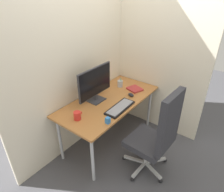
% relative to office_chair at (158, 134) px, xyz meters
% --- Properties ---
extents(ground_plane, '(8.00, 8.00, 0.00)m').
position_rel_office_chair_xyz_m(ground_plane, '(0.13, 0.80, -0.61)').
color(ground_plane, '#4C4C51').
extents(wall_back, '(2.60, 0.04, 2.80)m').
position_rel_office_chair_xyz_m(wall_back, '(0.13, 1.19, 0.79)').
color(wall_back, beige).
rests_on(wall_back, ground_plane).
extents(wall_side_right, '(0.04, 1.79, 2.80)m').
position_rel_office_chair_xyz_m(wall_side_right, '(0.92, 0.65, 0.79)').
color(wall_side_right, beige).
rests_on(wall_side_right, ground_plane).
extents(desk, '(1.53, 0.72, 0.72)m').
position_rel_office_chair_xyz_m(desk, '(0.13, 0.80, 0.05)').
color(desk, '#B27038').
rests_on(desk, ground_plane).
extents(office_chair, '(0.59, 0.60, 1.18)m').
position_rel_office_chair_xyz_m(office_chair, '(0.00, 0.00, 0.00)').
color(office_chair, black).
rests_on(office_chair, ground_plane).
extents(monitor, '(0.60, 0.18, 0.47)m').
position_rel_office_chair_xyz_m(monitor, '(0.01, 0.94, 0.37)').
color(monitor, '#333338').
rests_on(monitor, desk).
extents(keyboard, '(0.47, 0.19, 0.03)m').
position_rel_office_chair_xyz_m(keyboard, '(0.04, 0.56, 0.13)').
color(keyboard, black).
rests_on(keyboard, desk).
extents(mouse, '(0.09, 0.11, 0.04)m').
position_rel_office_chair_xyz_m(mouse, '(0.40, 0.62, 0.13)').
color(mouse, black).
rests_on(mouse, desk).
extents(pen_holder, '(0.08, 0.08, 0.15)m').
position_rel_office_chair_xyz_m(pen_holder, '(0.55, 0.92, 0.16)').
color(pen_holder, '#B2B5BA').
rests_on(pen_holder, desk).
extents(notebook, '(0.23, 0.24, 0.03)m').
position_rel_office_chair_xyz_m(notebook, '(0.59, 0.68, 0.13)').
color(notebook, '#B23333').
rests_on(notebook, desk).
extents(coffee_mug, '(0.12, 0.09, 0.10)m').
position_rel_office_chair_xyz_m(coffee_mug, '(-0.45, 0.83, 0.16)').
color(coffee_mug, red).
rests_on(coffee_mug, desk).
extents(desk_clamp_accessory, '(0.05, 0.05, 0.07)m').
position_rel_office_chair_xyz_m(desk_clamp_accessory, '(-0.29, 0.50, 0.15)').
color(desk_clamp_accessory, '#337FD8').
rests_on(desk_clamp_accessory, desk).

